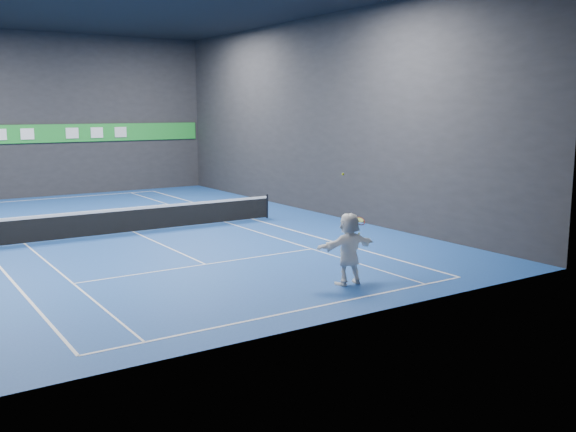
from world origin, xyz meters
TOP-DOWN VIEW (x-y plane):
  - ground at (0.00, 0.00)m, footprint 26.00×26.00m
  - wall_back at (0.00, 13.00)m, footprint 18.00×0.10m
  - wall_front at (0.00, -13.00)m, footprint 18.00×0.10m
  - wall_right at (9.00, 0.00)m, footprint 0.10×26.00m
  - baseline_near at (0.00, -11.89)m, footprint 10.98×0.08m
  - baseline_far at (0.00, 11.89)m, footprint 10.98×0.08m
  - sideline_doubles_right at (5.49, 0.00)m, footprint 0.08×23.78m
  - sideline_singles_left at (-4.11, 0.00)m, footprint 0.06×23.78m
  - sideline_singles_right at (4.11, 0.00)m, footprint 0.06×23.78m
  - service_line_near at (0.00, -6.40)m, footprint 8.23×0.06m
  - service_line_far at (0.00, 6.40)m, footprint 8.23×0.06m
  - center_service_line at (0.00, 0.00)m, footprint 0.06×12.80m
  - player at (2.33, -10.66)m, footprint 1.90×0.66m
  - tennis_ball at (2.24, -10.47)m, footprint 0.07×0.07m
  - tennis_net at (0.00, 0.00)m, footprint 12.50×0.10m
  - sponsor_banner at (0.00, 12.93)m, footprint 17.64×0.11m
  - tennis_racket at (2.73, -10.62)m, footprint 0.42×0.35m

SIDE VIEW (x-z plane):
  - ground at x=0.00m, z-range 0.00..0.00m
  - baseline_near at x=0.00m, z-range 0.00..0.01m
  - baseline_far at x=0.00m, z-range 0.00..0.01m
  - sideline_doubles_right at x=5.49m, z-range 0.00..0.01m
  - sideline_singles_left at x=-4.11m, z-range 0.00..0.01m
  - sideline_singles_right at x=4.11m, z-range 0.00..0.01m
  - service_line_near at x=0.00m, z-range 0.00..0.01m
  - service_line_far at x=0.00m, z-range 0.00..0.01m
  - center_service_line at x=0.00m, z-range 0.00..0.01m
  - tennis_net at x=0.00m, z-range 0.00..1.07m
  - player at x=2.33m, z-range 0.00..2.02m
  - tennis_racket at x=2.73m, z-range 1.34..2.04m
  - tennis_ball at x=2.24m, z-range 3.04..3.11m
  - sponsor_banner at x=0.00m, z-range 3.00..4.00m
  - wall_back at x=0.00m, z-range 0.00..9.00m
  - wall_front at x=0.00m, z-range 0.00..9.00m
  - wall_right at x=9.00m, z-range 0.00..9.00m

